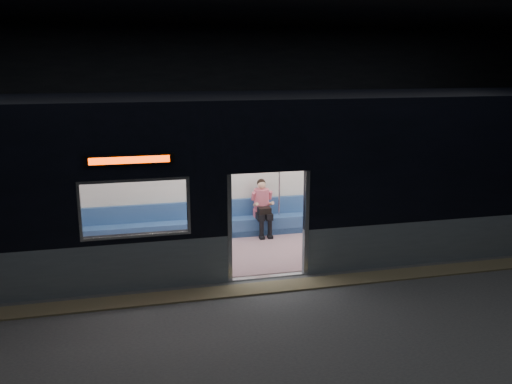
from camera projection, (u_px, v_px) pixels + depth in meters
name	position (u px, v px, depth m)	size (l,w,h in m)	color
station_floor	(284.00, 300.00, 9.33)	(24.00, 14.00, 0.01)	#47494C
station_envelope	(286.00, 84.00, 8.47)	(24.00, 14.00, 5.00)	black
tactile_strip	(275.00, 287.00, 9.85)	(22.80, 0.50, 0.03)	#8C7F59
metro_car	(250.00, 168.00, 11.30)	(18.00, 3.04, 3.35)	gray
passenger	(262.00, 204.00, 12.62)	(0.42, 0.67, 1.31)	black
handbag	(264.00, 210.00, 12.44)	(0.28, 0.24, 0.14)	black
transit_map	(360.00, 166.00, 13.32)	(1.07, 0.03, 0.69)	white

